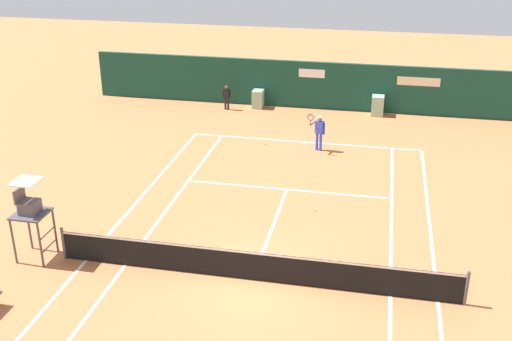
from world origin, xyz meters
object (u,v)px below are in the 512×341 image
object	(u,v)px
player_on_baseline	(319,130)
tennis_ball_mid_court	(315,210)
tennis_ball_near_service_line	(265,144)
ball_kid_left_post	(227,96)
umpire_chair	(30,209)

from	to	relation	value
player_on_baseline	tennis_ball_mid_court	size ratio (longest dim) A/B	26.96
player_on_baseline	tennis_ball_mid_court	bearing A→B (deg)	110.24
tennis_ball_mid_court	tennis_ball_near_service_line	size ratio (longest dim) A/B	1.00
player_on_baseline	tennis_ball_near_service_line	xyz separation A→B (m)	(-2.47, 0.19, -0.94)
player_on_baseline	tennis_ball_near_service_line	distance (m)	2.65
ball_kid_left_post	tennis_ball_mid_court	bearing A→B (deg)	114.23
player_on_baseline	tennis_ball_mid_court	distance (m)	6.10
umpire_chair	tennis_ball_mid_court	world-z (taller)	umpire_chair
ball_kid_left_post	tennis_ball_mid_court	xyz separation A→B (m)	(6.06, -10.98, -0.73)
umpire_chair	player_on_baseline	world-z (taller)	umpire_chair
player_on_baseline	tennis_ball_mid_court	xyz separation A→B (m)	(0.55, -6.00, -0.94)
player_on_baseline	umpire_chair	bearing A→B (deg)	70.14
tennis_ball_near_service_line	ball_kid_left_post	bearing A→B (deg)	122.40
player_on_baseline	tennis_ball_mid_court	world-z (taller)	player_on_baseline
umpire_chair	ball_kid_left_post	xyz separation A→B (m)	(2.11, 15.91, -0.92)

